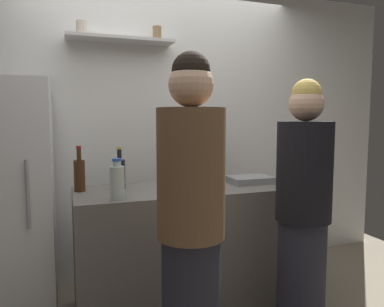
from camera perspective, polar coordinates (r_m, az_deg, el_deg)
name	(u,v)px	position (r m, az deg, el deg)	size (l,w,h in m)	color
back_wall_assembly	(156,130)	(3.33, -5.57, 3.72)	(4.80, 0.32, 2.60)	white
refrigerator	(5,199)	(2.92, -27.15, -6.35)	(0.66, 0.62, 1.68)	white
counter	(192,246)	(2.83, 0.00, -14.26)	(1.68, 0.65, 0.90)	#66605B
baking_pan	(250,180)	(2.92, 9.08, -4.04)	(0.34, 0.24, 0.05)	gray
utensil_holder	(187,184)	(2.52, -0.84, -4.76)	(0.10, 0.10, 0.21)	#B2B2B7
wine_bottle_green_glass	(216,168)	(2.82, 3.78, -2.22)	(0.07, 0.07, 0.33)	#19471E
wine_bottle_amber_glass	(79,174)	(2.66, -17.11, -3.10)	(0.08, 0.08, 0.32)	#472814
wine_bottle_pale_glass	(293,170)	(2.78, 15.47, -2.53)	(0.07, 0.07, 0.33)	#B2BFB2
wine_bottle_dark_glass	(120,173)	(2.68, -11.19, -2.98)	(0.08, 0.08, 0.30)	black
water_bottle_plastic	(117,182)	(2.34, -11.55, -4.29)	(0.09, 0.09, 0.26)	silver
person_brown_jacket	(191,228)	(1.87, -0.15, -11.48)	(0.34, 0.34, 1.73)	#262633
person_blonde	(303,214)	(2.42, 16.88, -8.98)	(0.34, 0.34, 1.65)	#262633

